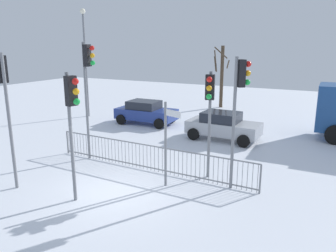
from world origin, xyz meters
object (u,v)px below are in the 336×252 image
traffic_light_foreground_left (4,91)px  car_blue_mid (146,112)px  car_silver_far (223,125)px  bare_tree_left (221,75)px  traffic_light_mid_right (72,109)px  traffic_light_mid_left (88,75)px  traffic_light_rear_left (239,94)px  direction_sign_post (167,140)px  street_lamp (85,53)px  traffic_light_foreground_right (210,102)px

traffic_light_foreground_left → car_blue_mid: traffic_light_foreground_left is taller
car_silver_far → bare_tree_left: size_ratio=0.80×
traffic_light_foreground_left → bare_tree_left: bare_tree_left is taller
traffic_light_mid_right → traffic_light_mid_left: (-2.31, 3.48, 0.64)m
traffic_light_mid_right → traffic_light_rear_left: (4.21, 3.38, 0.31)m
traffic_light_mid_left → bare_tree_left: 14.49m
car_blue_mid → bare_tree_left: bare_tree_left is taller
direction_sign_post → traffic_light_rear_left: bearing=44.7°
traffic_light_rear_left → street_lamp: 14.42m
traffic_light_foreground_left → traffic_light_mid_right: bearing=-68.9°
traffic_light_rear_left → traffic_light_mid_left: 6.53m
traffic_light_mid_left → bare_tree_left: traffic_light_mid_left is taller
direction_sign_post → traffic_light_foreground_right: bearing=72.4°
traffic_light_mid_left → direction_sign_post: size_ratio=1.65×
car_blue_mid → traffic_light_rear_left: bearing=-43.5°
traffic_light_rear_left → traffic_light_mid_left: size_ratio=0.91×
traffic_light_mid_left → traffic_light_foreground_right: traffic_light_mid_left is taller
traffic_light_rear_left → car_blue_mid: 10.75m
car_silver_far → traffic_light_mid_right: bearing=-100.1°
traffic_light_mid_right → car_silver_far: (1.89, 9.08, -2.29)m
car_blue_mid → car_silver_far: bearing=-14.4°
traffic_light_mid_right → direction_sign_post: traffic_light_mid_right is taller
traffic_light_rear_left → traffic_light_mid_left: (-6.53, 0.10, 0.33)m
car_silver_far → car_blue_mid: bearing=169.3°
street_lamp → traffic_light_mid_right: bearing=-51.1°
traffic_light_foreground_left → car_blue_mid: 10.81m
traffic_light_foreground_left → bare_tree_left: 18.13m
traffic_light_foreground_left → street_lamp: (-5.56, 10.52, 0.93)m
traffic_light_rear_left → traffic_light_foreground_right: size_ratio=1.14×
traffic_light_mid_left → car_silver_far: bearing=134.4°
traffic_light_foreground_left → direction_sign_post: bearing=-44.3°
car_blue_mid → car_silver_far: 5.63m
traffic_light_mid_right → traffic_light_mid_left: 4.23m
street_lamp → bare_tree_left: size_ratio=1.49×
traffic_light_mid_left → bare_tree_left: (1.12, 14.41, -1.11)m
traffic_light_rear_left → car_blue_mid: bearing=-171.5°
traffic_light_mid_right → car_silver_far: size_ratio=1.08×
traffic_light_mid_right → car_blue_mid: size_ratio=1.08×
direction_sign_post → street_lamp: 13.37m
direction_sign_post → street_lamp: size_ratio=0.42×
traffic_light_rear_left → traffic_light_foreground_left: traffic_light_foreground_left is taller
car_silver_far → traffic_light_rear_left: bearing=-66.2°
traffic_light_foreground_left → street_lamp: street_lamp is taller
car_blue_mid → street_lamp: 5.97m
traffic_light_rear_left → direction_sign_post: (-2.20, -1.01, -1.64)m
traffic_light_foreground_right → direction_sign_post: 2.11m
traffic_light_rear_left → traffic_light_foreground_left: bearing=-103.3°
direction_sign_post → bare_tree_left: (-3.21, 15.51, 0.86)m
direction_sign_post → bare_tree_left: 15.86m
traffic_light_mid_right → traffic_light_rear_left: size_ratio=0.91×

